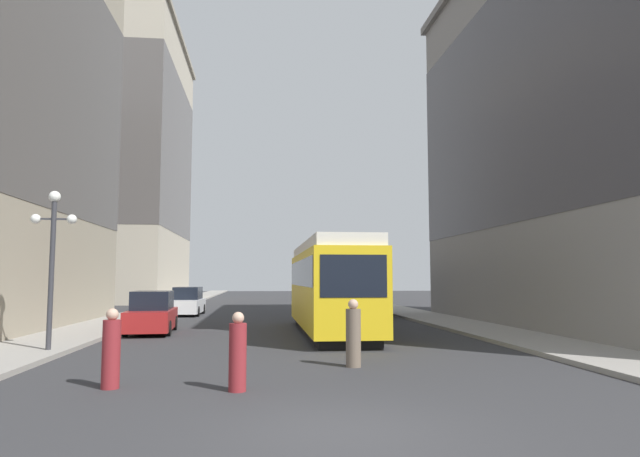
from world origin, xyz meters
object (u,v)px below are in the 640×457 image
at_px(parked_car_left_near, 152,314).
at_px(lamp_post_left_near, 53,243).
at_px(parked_car_left_mid, 188,302).
at_px(pedestrian_crossing_far, 111,351).
at_px(streetcar, 330,285).
at_px(pedestrian_on_sidewalk, 353,335).
at_px(pedestrian_crossing_near, 238,354).
at_px(transit_bus, 354,285).

xyz_separation_m(parked_car_left_near, lamp_post_left_near, (-1.90, -6.68, 2.62)).
height_order(parked_car_left_mid, lamp_post_left_near, lamp_post_left_near).
bearing_deg(pedestrian_crossing_far, lamp_post_left_near, 93.21).
relative_size(streetcar, parked_car_left_near, 2.72).
distance_m(pedestrian_crossing_far, pedestrian_on_sidewalk, 6.16).
distance_m(pedestrian_on_sidewalk, lamp_post_left_near, 10.04).
distance_m(pedestrian_crossing_near, pedestrian_on_sidewalk, 4.18).
height_order(pedestrian_crossing_near, pedestrian_on_sidewalk, pedestrian_on_sidewalk).
distance_m(transit_bus, lamp_post_left_near, 23.35).
distance_m(pedestrian_crossing_near, pedestrian_crossing_far, 2.79).
bearing_deg(parked_car_left_mid, pedestrian_on_sidewalk, -71.04).
distance_m(parked_car_left_mid, pedestrian_on_sidewalk, 23.44).
xyz_separation_m(pedestrian_crossing_near, lamp_post_left_near, (-6.08, 6.41, 2.70)).
bearing_deg(transit_bus, lamp_post_left_near, -123.55).
bearing_deg(lamp_post_left_near, transit_bus, 56.20).
relative_size(streetcar, pedestrian_crossing_far, 7.33).
xyz_separation_m(parked_car_left_mid, pedestrian_on_sidewalk, (7.15, -22.32, -0.00)).
xyz_separation_m(streetcar, pedestrian_crossing_far, (-6.22, -11.54, -1.30)).
bearing_deg(lamp_post_left_near, pedestrian_crossing_far, -60.00).
distance_m(parked_car_left_near, lamp_post_left_near, 7.42).
height_order(pedestrian_crossing_near, lamp_post_left_near, lamp_post_left_near).
height_order(streetcar, lamp_post_left_near, lamp_post_left_near).
height_order(transit_bus, pedestrian_on_sidewalk, transit_bus).
xyz_separation_m(parked_car_left_mid, lamp_post_left_near, (-1.90, -18.86, 2.62)).
bearing_deg(transit_bus, parked_car_left_mid, -177.15).
distance_m(streetcar, parked_car_left_near, 7.84).
height_order(transit_bus, parked_car_left_mid, transit_bus).
distance_m(parked_car_left_near, pedestrian_on_sidewalk, 12.41).
xyz_separation_m(transit_bus, parked_car_left_mid, (-11.06, -0.50, -1.10)).
xyz_separation_m(transit_bus, pedestrian_crossing_near, (-6.88, -25.77, -1.18)).
bearing_deg(pedestrian_on_sidewalk, pedestrian_crossing_near, -161.62).
bearing_deg(streetcar, parked_car_left_near, 172.85).
relative_size(parked_car_left_near, pedestrian_crossing_near, 2.79).
bearing_deg(pedestrian_on_sidewalk, parked_car_left_near, 98.79).
distance_m(streetcar, transit_bus, 14.05).
height_order(pedestrian_on_sidewalk, lamp_post_left_near, lamp_post_left_near).
xyz_separation_m(parked_car_left_near, pedestrian_crossing_near, (4.18, -13.09, -0.07)).
distance_m(transit_bus, pedestrian_crossing_far, 26.97).
bearing_deg(lamp_post_left_near, parked_car_left_mid, 84.24).
bearing_deg(pedestrian_crossing_near, pedestrian_on_sidewalk, 124.43).
relative_size(parked_car_left_near, pedestrian_on_sidewalk, 2.56).
bearing_deg(pedestrian_on_sidewalk, pedestrian_crossing_far, 176.03).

